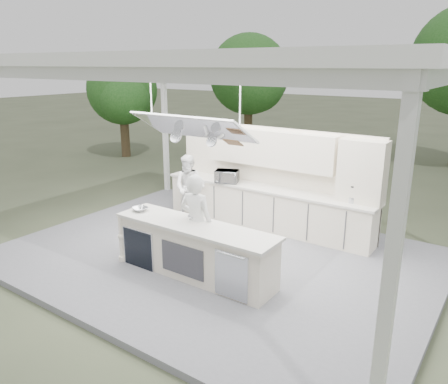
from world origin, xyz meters
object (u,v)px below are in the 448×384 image
Objects in this scene: back_counter at (265,207)px; sous_chef at (190,187)px; head_chef at (196,223)px; demo_island at (194,250)px.

back_counter is 1.86m from sous_chef.
head_chef is 1.15× the size of sous_chef.
head_chef is (-0.11, 0.21, 0.42)m from demo_island.
head_chef is 2.74m from sous_chef.
demo_island and back_counter have the same top height.
back_counter is 2.84× the size of head_chef.
demo_island is at bearing 111.43° from head_chef.
demo_island is at bearing -86.37° from back_counter.
back_counter is (-0.18, 2.81, 0.00)m from demo_island.
sous_chef reaches higher than back_counter.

